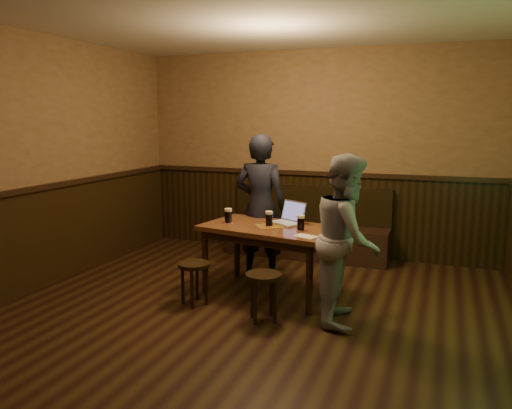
{
  "coord_description": "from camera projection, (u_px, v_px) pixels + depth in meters",
  "views": [
    {
      "loc": [
        1.7,
        -3.75,
        1.89
      ],
      "look_at": [
        -0.13,
        1.05,
        0.99
      ],
      "focal_mm": 35.0,
      "sensor_mm": 36.0,
      "label": 1
    }
  ],
  "objects": [
    {
      "name": "pint_left",
      "position": [
        228.0,
        216.0,
        5.45
      ],
      "size": [
        0.11,
        0.11,
        0.16
      ],
      "color": "maroon",
      "rests_on": "pub_table"
    },
    {
      "name": "room",
      "position": [
        236.0,
        198.0,
        4.36
      ],
      "size": [
        5.04,
        6.04,
        2.84
      ],
      "color": "black",
      "rests_on": "ground"
    },
    {
      "name": "stool_right",
      "position": [
        264.0,
        283.0,
        4.65
      ],
      "size": [
        0.42,
        0.42,
        0.46
      ],
      "rotation": [
        0.0,
        0.0,
        -0.26
      ],
      "color": "black",
      "rests_on": "ground"
    },
    {
      "name": "person_suit",
      "position": [
        261.0,
        207.0,
        5.86
      ],
      "size": [
        0.63,
        0.42,
        1.71
      ],
      "primitive_type": "imported",
      "rotation": [
        0.0,
        0.0,
        3.16
      ],
      "color": "black",
      "rests_on": "ground"
    },
    {
      "name": "pint_mid",
      "position": [
        269.0,
        219.0,
        5.3
      ],
      "size": [
        0.1,
        0.1,
        0.16
      ],
      "color": "maroon",
      "rests_on": "pub_table"
    },
    {
      "name": "pub_table",
      "position": [
        269.0,
        235.0,
        5.32
      ],
      "size": [
        1.52,
        1.03,
        0.75
      ],
      "rotation": [
        0.0,
        0.0,
        -0.17
      ],
      "color": "#4F2616",
      "rests_on": "ground"
    },
    {
      "name": "person_grey",
      "position": [
        347.0,
        239.0,
        4.6
      ],
      "size": [
        0.69,
        0.84,
        1.57
      ],
      "primitive_type": "imported",
      "rotation": [
        0.0,
        0.0,
        1.7
      ],
      "color": "#99999F",
      "rests_on": "ground"
    },
    {
      "name": "laptop",
      "position": [
        289.0,
        218.0,
        5.43
      ],
      "size": [
        0.43,
        0.4,
        0.24
      ],
      "rotation": [
        0.0,
        0.0,
        -0.51
      ],
      "color": "silver",
      "rests_on": "pub_table"
    },
    {
      "name": "pint_right",
      "position": [
        301.0,
        223.0,
        5.09
      ],
      "size": [
        0.1,
        0.1,
        0.16
      ],
      "color": "maroon",
      "rests_on": "pub_table"
    },
    {
      "name": "stool_left",
      "position": [
        194.0,
        271.0,
        5.07
      ],
      "size": [
        0.4,
        0.4,
        0.44
      ],
      "rotation": [
        0.0,
        0.0,
        0.27
      ],
      "color": "black",
      "rests_on": "ground"
    },
    {
      "name": "menu",
      "position": [
        306.0,
        236.0,
        4.85
      ],
      "size": [
        0.26,
        0.22,
        0.0
      ],
      "primitive_type": "cube",
      "rotation": [
        0.0,
        0.0,
        -0.35
      ],
      "color": "silver",
      "rests_on": "pub_table"
    },
    {
      "name": "bench",
      "position": [
        308.0,
        234.0,
        6.85
      ],
      "size": [
        2.2,
        0.5,
        0.95
      ],
      "color": "black",
      "rests_on": "ground"
    }
  ]
}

